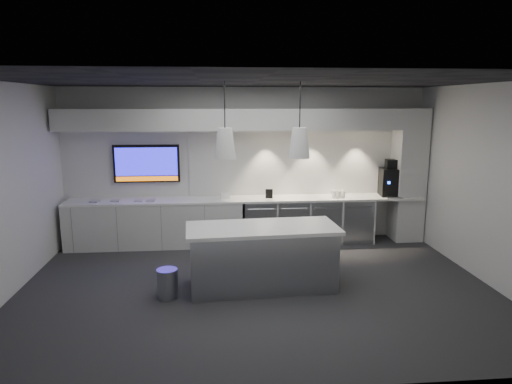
{
  "coord_description": "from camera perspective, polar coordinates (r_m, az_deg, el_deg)",
  "views": [
    {
      "loc": [
        -0.58,
        -6.38,
        2.72
      ],
      "look_at": [
        0.09,
        1.1,
        1.23
      ],
      "focal_mm": 32.0,
      "sensor_mm": 36.0,
      "label": 1
    }
  ],
  "objects": [
    {
      "name": "tray_d",
      "position": [
        8.74,
        -13.01,
        -1.03
      ],
      "size": [
        0.17,
        0.17,
        0.02
      ],
      "primitive_type": "cube",
      "rotation": [
        0.0,
        0.0,
        -0.04
      ],
      "color": "#9F9F9F",
      "rests_on": "back_counter"
    },
    {
      "name": "back_counter",
      "position": [
        8.77,
        -1.19,
        -0.92
      ],
      "size": [
        6.8,
        0.65,
        0.04
      ],
      "primitive_type": "cube",
      "color": "white",
      "rests_on": "left_base_cabinets"
    },
    {
      "name": "pendant_right",
      "position": [
        6.53,
        5.44,
        6.16
      ],
      "size": [
        0.3,
        0.3,
        1.13
      ],
      "color": "silver",
      "rests_on": "ceiling"
    },
    {
      "name": "backsplash",
      "position": [
        9.11,
        6.23,
        3.75
      ],
      "size": [
        4.6,
        0.03,
        1.3
      ],
      "primitive_type": "cube",
      "color": "silver",
      "rests_on": "wall_back"
    },
    {
      "name": "tray_c",
      "position": [
        8.77,
        -14.5,
        -1.06
      ],
      "size": [
        0.18,
        0.18,
        0.02
      ],
      "primitive_type": "cube",
      "rotation": [
        0.0,
        0.0,
        0.12
      ],
      "color": "#9F9F9F",
      "rests_on": "back_counter"
    },
    {
      "name": "island",
      "position": [
        6.81,
        0.78,
        -8.08
      ],
      "size": [
        2.26,
        1.07,
        0.94
      ],
      "rotation": [
        0.0,
        0.0,
        0.06
      ],
      "color": "#999DA2",
      "rests_on": "floor"
    },
    {
      "name": "cup_cluster",
      "position": [
        8.96,
        10.27,
        -0.26
      ],
      "size": [
        0.25,
        0.16,
        0.14
      ],
      "primitive_type": null,
      "color": "white",
      "rests_on": "back_counter"
    },
    {
      "name": "tray_b",
      "position": [
        8.9,
        -17.17,
        -1.03
      ],
      "size": [
        0.17,
        0.17,
        0.02
      ],
      "primitive_type": "cube",
      "rotation": [
        0.0,
        0.0,
        0.04
      ],
      "color": "#9F9F9F",
      "rests_on": "back_counter"
    },
    {
      "name": "left_base_cabinets",
      "position": [
        8.93,
        -12.48,
        -3.93
      ],
      "size": [
        3.3,
        0.63,
        0.86
      ],
      "primitive_type": "cube",
      "color": "silver",
      "rests_on": "floor"
    },
    {
      "name": "floor",
      "position": [
        6.96,
        0.09,
        -11.81
      ],
      "size": [
        7.0,
        7.0,
        0.0
      ],
      "primitive_type": "plane",
      "color": "#2D2D2F",
      "rests_on": "ground"
    },
    {
      "name": "ceiling",
      "position": [
        6.41,
        0.1,
        13.7
      ],
      "size": [
        7.0,
        7.0,
        0.0
      ],
      "primitive_type": "plane",
      "rotation": [
        3.14,
        0.0,
        0.0
      ],
      "color": "black",
      "rests_on": "wall_back"
    },
    {
      "name": "coffee_machine",
      "position": [
        9.36,
        16.47,
        1.36
      ],
      "size": [
        0.45,
        0.6,
        0.72
      ],
      "rotation": [
        0.0,
        0.0,
        -0.13
      ],
      "color": "black",
      "rests_on": "back_counter"
    },
    {
      "name": "fridge_unit_a",
      "position": [
        8.9,
        0.43,
        -3.76
      ],
      "size": [
        0.6,
        0.61,
        0.85
      ],
      "primitive_type": "cube",
      "color": "#999DA2",
      "rests_on": "floor"
    },
    {
      "name": "sign_white",
      "position": [
        8.67,
        -3.89,
        -0.47
      ],
      "size": [
        0.18,
        0.07,
        0.14
      ],
      "primitive_type": "cube",
      "rotation": [
        0.0,
        0.0,
        0.28
      ],
      "color": "white",
      "rests_on": "back_counter"
    },
    {
      "name": "fridge_unit_b",
      "position": [
        8.98,
        4.45,
        -3.65
      ],
      "size": [
        0.6,
        0.61,
        0.85
      ],
      "primitive_type": "cube",
      "color": "#999DA2",
      "rests_on": "floor"
    },
    {
      "name": "pendant_left",
      "position": [
        6.42,
        -3.88,
        6.1
      ],
      "size": [
        0.3,
        0.3,
        1.13
      ],
      "color": "silver",
      "rests_on": "ceiling"
    },
    {
      "name": "wall_front",
      "position": [
        4.11,
        3.26,
        -6.09
      ],
      "size": [
        7.0,
        0.0,
        7.0
      ],
      "primitive_type": "plane",
      "rotation": [
        -1.57,
        0.0,
        0.0
      ],
      "color": "silver",
      "rests_on": "floor"
    },
    {
      "name": "column",
      "position": [
        9.48,
        18.48,
        2.0
      ],
      "size": [
        0.55,
        0.55,
        2.6
      ],
      "primitive_type": "cube",
      "color": "silver",
      "rests_on": "floor"
    },
    {
      "name": "bin",
      "position": [
        6.67,
        -11.01,
        -11.14
      ],
      "size": [
        0.39,
        0.39,
        0.42
      ],
      "primitive_type": "cylinder",
      "rotation": [
        0.0,
        0.0,
        0.43
      ],
      "color": "#999DA2",
      "rests_on": "floor"
    },
    {
      "name": "fridge_unit_d",
      "position": [
        9.26,
        12.17,
        -3.41
      ],
      "size": [
        0.6,
        0.61,
        0.85
      ],
      "primitive_type": "cube",
      "color": "#999DA2",
      "rests_on": "floor"
    },
    {
      "name": "wall_back",
      "position": [
        8.98,
        -1.35,
        3.39
      ],
      "size": [
        7.0,
        0.0,
        7.0
      ],
      "primitive_type": "plane",
      "rotation": [
        1.57,
        0.0,
        0.0
      ],
      "color": "silver",
      "rests_on": "floor"
    },
    {
      "name": "wall_tv",
      "position": [
        9.0,
        -13.51,
        3.48
      ],
      "size": [
        1.25,
        0.07,
        0.72
      ],
      "color": "black",
      "rests_on": "wall_back"
    },
    {
      "name": "fridge_unit_c",
      "position": [
        9.1,
        8.37,
        -3.54
      ],
      "size": [
        0.6,
        0.61,
        0.85
      ],
      "primitive_type": "cube",
      "color": "#999DA2",
      "rests_on": "floor"
    },
    {
      "name": "wall_right",
      "position": [
        7.67,
        27.13,
        0.8
      ],
      "size": [
        0.0,
        7.0,
        7.0
      ],
      "primitive_type": "plane",
      "rotation": [
        1.57,
        0.0,
        -1.57
      ],
      "color": "silver",
      "rests_on": "floor"
    },
    {
      "name": "sign_black",
      "position": [
        8.75,
        1.65,
        -0.21
      ],
      "size": [
        0.14,
        0.03,
        0.18
      ],
      "primitive_type": "cube",
      "rotation": [
        0.0,
        0.0,
        -0.08
      ],
      "color": "black",
      "rests_on": "back_counter"
    },
    {
      "name": "wall_left",
      "position": [
        7.12,
        -29.21,
        -0.1
      ],
      "size": [
        0.0,
        7.0,
        7.0
      ],
      "primitive_type": "plane",
      "rotation": [
        1.57,
        0.0,
        1.57
      ],
      "color": "silver",
      "rests_on": "floor"
    },
    {
      "name": "soffit",
      "position": [
        8.6,
        -1.24,
        9.06
      ],
      "size": [
        6.9,
        0.6,
        0.4
      ],
      "primitive_type": "cube",
      "color": "silver",
      "rests_on": "wall_back"
    },
    {
      "name": "tray_a",
      "position": [
        8.95,
        -19.51,
        -1.11
      ],
      "size": [
        0.19,
        0.19,
        0.02
      ],
      "primitive_type": "cube",
      "rotation": [
        0.0,
        0.0,
        -0.21
      ],
      "color": "#9F9F9F",
      "rests_on": "back_counter"
    }
  ]
}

